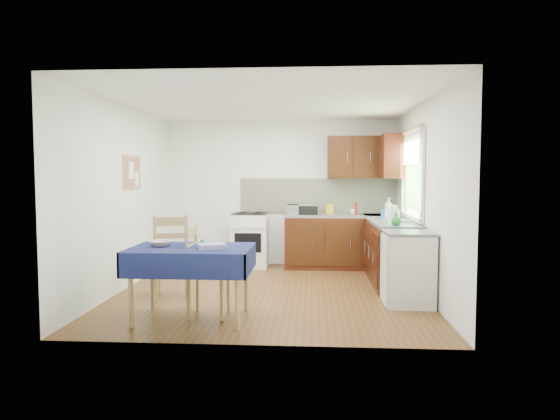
# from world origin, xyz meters

# --- Properties ---
(floor) EXTENTS (4.20, 4.20, 0.00)m
(floor) POSITION_xyz_m (0.00, 0.00, 0.00)
(floor) COLOR #503515
(floor) RESTS_ON ground
(ceiling) EXTENTS (4.00, 4.20, 0.02)m
(ceiling) POSITION_xyz_m (0.00, 0.00, 2.50)
(ceiling) COLOR white
(ceiling) RESTS_ON wall_back
(wall_back) EXTENTS (4.00, 0.02, 2.50)m
(wall_back) POSITION_xyz_m (0.00, 2.10, 1.25)
(wall_back) COLOR white
(wall_back) RESTS_ON ground
(wall_front) EXTENTS (4.00, 0.02, 2.50)m
(wall_front) POSITION_xyz_m (0.00, -2.10, 1.25)
(wall_front) COLOR white
(wall_front) RESTS_ON ground
(wall_left) EXTENTS (0.02, 4.20, 2.50)m
(wall_left) POSITION_xyz_m (-2.00, 0.00, 1.25)
(wall_left) COLOR white
(wall_left) RESTS_ON ground
(wall_right) EXTENTS (0.02, 4.20, 2.50)m
(wall_right) POSITION_xyz_m (2.00, 0.00, 1.25)
(wall_right) COLOR white
(wall_right) RESTS_ON ground
(base_cabinets) EXTENTS (1.90, 2.30, 0.86)m
(base_cabinets) POSITION_xyz_m (1.36, 1.26, 0.43)
(base_cabinets) COLOR black
(base_cabinets) RESTS_ON ground
(worktop_back) EXTENTS (1.90, 0.60, 0.04)m
(worktop_back) POSITION_xyz_m (1.05, 1.80, 0.88)
(worktop_back) COLOR slate
(worktop_back) RESTS_ON base_cabinets
(worktop_right) EXTENTS (0.60, 1.70, 0.04)m
(worktop_right) POSITION_xyz_m (1.70, 0.65, 0.88)
(worktop_right) COLOR slate
(worktop_right) RESTS_ON base_cabinets
(worktop_corner) EXTENTS (0.60, 0.60, 0.04)m
(worktop_corner) POSITION_xyz_m (1.70, 1.80, 0.88)
(worktop_corner) COLOR slate
(worktop_corner) RESTS_ON base_cabinets
(splashback) EXTENTS (2.70, 0.02, 0.60)m
(splashback) POSITION_xyz_m (0.65, 2.08, 1.20)
(splashback) COLOR #F2E8CD
(splashback) RESTS_ON wall_back
(upper_cabinets) EXTENTS (1.20, 0.85, 0.70)m
(upper_cabinets) POSITION_xyz_m (1.52, 1.80, 1.85)
(upper_cabinets) COLOR black
(upper_cabinets) RESTS_ON wall_back
(stove) EXTENTS (0.60, 0.61, 0.92)m
(stove) POSITION_xyz_m (-0.50, 1.80, 0.46)
(stove) COLOR white
(stove) RESTS_ON ground
(window) EXTENTS (0.04, 1.48, 1.26)m
(window) POSITION_xyz_m (1.97, 0.70, 1.65)
(window) COLOR #2A5824
(window) RESTS_ON wall_right
(fridge) EXTENTS (0.58, 0.60, 0.89)m
(fridge) POSITION_xyz_m (1.70, -0.55, 0.44)
(fridge) COLOR white
(fridge) RESTS_ON ground
(corkboard) EXTENTS (0.04, 0.62, 0.47)m
(corkboard) POSITION_xyz_m (-1.97, 0.30, 1.60)
(corkboard) COLOR tan
(corkboard) RESTS_ON wall_left
(dining_table) EXTENTS (1.29, 0.88, 0.78)m
(dining_table) POSITION_xyz_m (-0.74, -1.32, 0.68)
(dining_table) COLOR #101D40
(dining_table) RESTS_ON ground
(chair_far) EXTENTS (0.55, 0.55, 1.06)m
(chair_far) POSITION_xyz_m (-1.24, -0.34, 0.56)
(chair_far) COLOR tan
(chair_far) RESTS_ON ground
(chair_near) EXTENTS (0.46, 0.46, 1.01)m
(chair_near) POSITION_xyz_m (-0.64, -1.16, 0.53)
(chair_near) COLOR tan
(chair_near) RESTS_ON ground
(toaster) EXTENTS (0.23, 0.14, 0.18)m
(toaster) POSITION_xyz_m (0.23, 1.77, 0.98)
(toaster) COLOR #AEAEB2
(toaster) RESTS_ON worktop_back
(sandwich_press) EXTENTS (0.31, 0.27, 0.18)m
(sandwich_press) POSITION_xyz_m (0.48, 1.75, 0.99)
(sandwich_press) COLOR black
(sandwich_press) RESTS_ON worktop_back
(sauce_bottle) EXTENTS (0.05, 0.05, 0.20)m
(sauce_bottle) POSITION_xyz_m (1.27, 1.69, 1.00)
(sauce_bottle) COLOR #B0190E
(sauce_bottle) RESTS_ON worktop_back
(yellow_packet) EXTENTS (0.13, 0.11, 0.16)m
(yellow_packet) POSITION_xyz_m (0.85, 1.94, 0.98)
(yellow_packet) COLOR yellow
(yellow_packet) RESTS_ON worktop_back
(dish_rack) EXTENTS (0.38, 0.29, 0.18)m
(dish_rack) POSITION_xyz_m (1.74, 0.58, 0.92)
(dish_rack) COLOR gray
(dish_rack) RESTS_ON worktop_right
(kettle) EXTENTS (0.15, 0.15, 0.26)m
(kettle) POSITION_xyz_m (1.64, 0.20, 1.02)
(kettle) COLOR white
(kettle) RESTS_ON worktop_right
(cup) EXTENTS (0.13, 0.13, 0.09)m
(cup) POSITION_xyz_m (1.23, 1.76, 0.95)
(cup) COLOR white
(cup) RESTS_ON worktop_back
(soap_bottle_a) EXTENTS (0.17, 0.17, 0.32)m
(soap_bottle_a) POSITION_xyz_m (1.70, 1.06, 1.06)
(soap_bottle_a) COLOR white
(soap_bottle_a) RESTS_ON worktop_right
(soap_bottle_b) EXTENTS (0.10, 0.10, 0.18)m
(soap_bottle_b) POSITION_xyz_m (1.64, 1.10, 0.99)
(soap_bottle_b) COLOR #217EC5
(soap_bottle_b) RESTS_ON worktop_right
(soap_bottle_c) EXTENTS (0.18, 0.18, 0.17)m
(soap_bottle_c) POSITION_xyz_m (1.64, 0.01, 0.98)
(soap_bottle_c) COLOR #23802C
(soap_bottle_c) RESTS_ON worktop_right
(plate_bowl) EXTENTS (0.26, 0.26, 0.06)m
(plate_bowl) POSITION_xyz_m (-1.09, -1.25, 0.81)
(plate_bowl) COLOR beige
(plate_bowl) RESTS_ON dining_table
(book) EXTENTS (0.21, 0.24, 0.02)m
(book) POSITION_xyz_m (-0.57, -1.17, 0.79)
(book) COLOR white
(book) RESTS_ON dining_table
(spice_jar) EXTENTS (0.04, 0.04, 0.08)m
(spice_jar) POSITION_xyz_m (-0.63, -1.30, 0.83)
(spice_jar) COLOR #268B35
(spice_jar) RESTS_ON dining_table
(tea_towel) EXTENTS (0.34, 0.31, 0.05)m
(tea_towel) POSITION_xyz_m (-0.50, -1.39, 0.81)
(tea_towel) COLOR navy
(tea_towel) RESTS_ON dining_table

